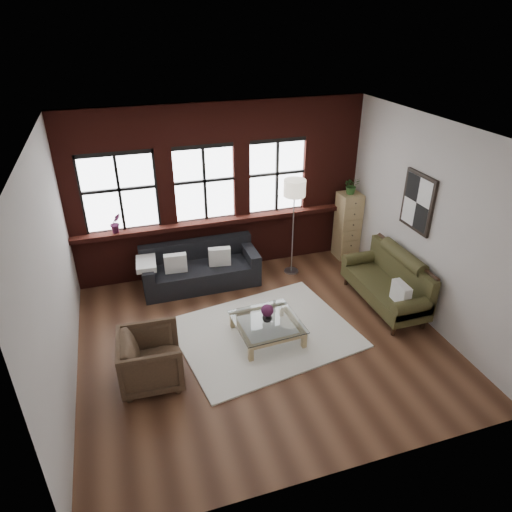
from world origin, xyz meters
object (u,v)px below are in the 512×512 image
object	(u,v)px
drawer_chest	(347,226)
vintage_settee	(385,281)
coffee_table	(267,330)
dark_sofa	(200,266)
armchair	(151,359)
floor_lamp	(293,224)
vase	(267,317)

from	to	relation	value
drawer_chest	vintage_settee	bearing A→B (deg)	-97.09
coffee_table	dark_sofa	bearing A→B (deg)	109.04
armchair	floor_lamp	xyz separation A→B (m)	(2.93, 2.22, 0.64)
drawer_chest	coffee_table	bearing A→B (deg)	-139.36
coffee_table	drawer_chest	xyz separation A→B (m)	(2.44, 2.10, 0.53)
coffee_table	vase	distance (m)	0.25
vintage_settee	drawer_chest	size ratio (longest dim) A/B	1.34
dark_sofa	floor_lamp	xyz separation A→B (m)	(1.79, -0.10, 0.64)
armchair	coffee_table	size ratio (longest dim) A/B	0.86
floor_lamp	drawer_chest	bearing A→B (deg)	12.27
armchair	floor_lamp	distance (m)	3.73
coffee_table	floor_lamp	world-z (taller)	floor_lamp
armchair	vase	world-z (taller)	armchair
armchair	coffee_table	world-z (taller)	armchair
dark_sofa	coffee_table	size ratio (longest dim) A/B	2.17
armchair	drawer_chest	world-z (taller)	drawer_chest
vase	vintage_settee	bearing A→B (deg)	6.70
coffee_table	drawer_chest	world-z (taller)	drawer_chest
armchair	dark_sofa	bearing A→B (deg)	-23.15
drawer_chest	armchair	bearing A→B (deg)	-149.48
dark_sofa	vintage_settee	size ratio (longest dim) A/B	1.15
armchair	vase	size ratio (longest dim) A/B	5.15
floor_lamp	vase	bearing A→B (deg)	-121.91
dark_sofa	coffee_table	bearing A→B (deg)	-70.96
coffee_table	vase	bearing A→B (deg)	0.00
dark_sofa	armchair	distance (m)	2.59
floor_lamp	armchair	bearing A→B (deg)	-142.90
dark_sofa	vase	bearing A→B (deg)	-70.96
drawer_chest	vase	bearing A→B (deg)	-139.36
drawer_chest	floor_lamp	bearing A→B (deg)	-167.73
vintage_settee	coffee_table	size ratio (longest dim) A/B	1.88
vintage_settee	coffee_table	bearing A→B (deg)	-173.30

